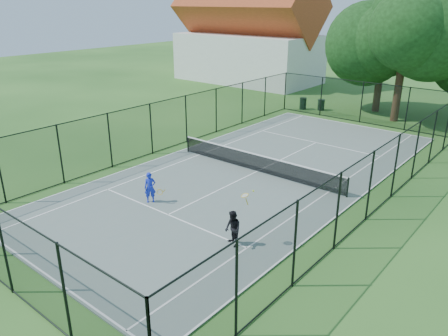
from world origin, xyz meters
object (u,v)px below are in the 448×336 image
Objects in this scene: trash_bin_right at (321,105)px; player_blue at (150,188)px; tennis_net at (257,162)px; trash_bin_left at (303,103)px; player_black at (233,229)px.

trash_bin_right is 20.79m from player_blue.
tennis_net is 14.95m from trash_bin_left.
trash_bin_right is 22.53m from player_black.
trash_bin_left is at bearing -153.30° from trash_bin_right.
tennis_net is 4.56× the size of player_black.
player_black reaches higher than trash_bin_right.
player_blue is (3.82, -19.97, 0.27)m from trash_bin_left.
tennis_net reaches higher than trash_bin_right.
player_blue is 0.62× the size of player_black.
trash_bin_left is (-5.33, 13.97, -0.10)m from tennis_net.
tennis_net is at bearing 75.91° from player_blue.
trash_bin_left is 1.46m from trash_bin_right.
player_black is at bearing -61.37° from tennis_net.
player_black is (5.09, -0.57, -0.00)m from player_blue.
trash_bin_right is 0.40× the size of player_black.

